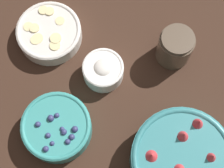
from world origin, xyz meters
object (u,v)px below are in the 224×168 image
(bowl_cream, at_px, (103,70))
(bowl_blueberries, at_px, (57,127))
(bowl_strawberries, at_px, (182,159))
(bowl_bananas, at_px, (49,33))
(jar_chocolate, at_px, (175,47))

(bowl_cream, bearing_deg, bowl_blueberries, -34.47)
(bowl_strawberries, distance_m, bowl_cream, 0.29)
(bowl_bananas, relative_size, jar_chocolate, 1.73)
(bowl_cream, bearing_deg, bowl_strawberries, 40.99)
(bowl_blueberries, bearing_deg, bowl_bananas, -170.58)
(bowl_bananas, height_order, bowl_cream, bowl_cream)
(bowl_strawberries, xyz_separation_m, bowl_bananas, (-0.32, -0.33, -0.02))
(bowl_blueberries, relative_size, jar_chocolate, 1.70)
(bowl_strawberries, height_order, bowl_blueberries, bowl_strawberries)
(bowl_blueberries, distance_m, bowl_cream, 0.18)
(bowl_strawberries, bearing_deg, bowl_blueberries, -102.74)
(bowl_cream, bearing_deg, bowl_bananas, -124.76)
(bowl_blueberries, xyz_separation_m, bowl_cream, (-0.15, 0.10, -0.00))
(bowl_strawberries, bearing_deg, bowl_bananas, -133.59)
(bowl_strawberries, height_order, jar_chocolate, same)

